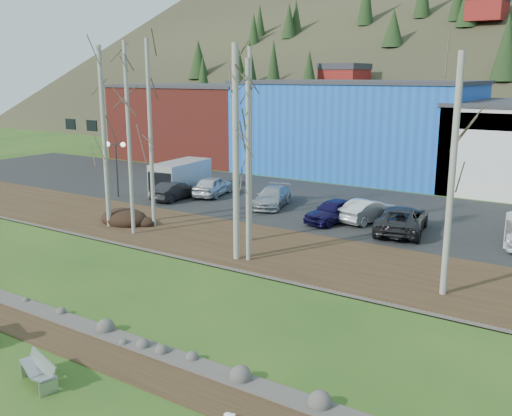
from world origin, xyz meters
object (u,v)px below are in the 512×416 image
Objects in this scene: street_lamp at (116,154)px; car_2 at (272,197)px; seagull at (230,416)px; car_0 at (212,186)px; van_grey at (179,177)px; car_1 at (175,191)px; car_4 at (368,210)px; bench_damaged at (40,371)px; car_5 at (402,219)px; car_3 at (333,211)px.

car_2 is at bearing -4.80° from street_lamp.
street_lamp is 11.80m from car_2.
seagull is 29.10m from street_lamp.
street_lamp reaches higher than car_0.
street_lamp is at bearing -131.10° from van_grey.
car_1 is 13.94m from car_4.
bench_damaged is 27.14m from van_grey.
van_grey is (-8.37, 0.24, 0.49)m from car_2.
street_lamp is at bearing 145.52° from seagull.
car_4 reaches higher than car_1.
car_0 is at bearing 2.09° from van_grey.
car_2 is at bearing 120.44° from bench_damaged.
car_5 reaches higher than bench_damaged.
street_lamp is 0.73× the size of van_grey.
van_grey is at bearing -16.75° from car_5.
car_1 is at bearing 179.45° from car_2.
car_0 is (5.49, 4.11, -2.41)m from street_lamp.
car_5 reaches higher than car_2.
car_5 is (2.55, -1.21, 0.06)m from car_4.
car_1 is at bearing 137.57° from seagull.
seagull is 0.10× the size of car_4.
street_lamp reaches higher than seagull.
car_0 is at bearing 131.87° from bench_damaged.
seagull is at bearing -77.04° from car_2.
car_4 is at bearing -175.85° from car_1.
car_2 is 0.84× the size of car_5.
bench_damaged is 24.50m from car_1.
street_lamp is 0.94× the size of car_0.
car_1 is at bearing -9.64° from car_5.
bench_damaged is 0.40× the size of car_2.
car_5 is (9.48, -1.46, 0.09)m from car_2.
car_3 is 0.76× the size of van_grey.
street_lamp reaches higher than car_2.
car_2 is 0.83× the size of van_grey.
car_0 is 2.91m from van_grey.
car_4 is (0.84, 22.45, 0.44)m from bench_damaged.
car_4 is at bearing 103.28° from bench_damaged.
bench_damaged is 21.16m from car_3.
car_5 is at bearing 167.46° from car_4.
car_4 is at bearing -12.14° from street_lamp.
car_5 is at bearing -16.70° from street_lamp.
car_1 reaches higher than bench_damaged.
car_4 is at bearing 106.55° from seagull.
car_1 is 0.96× the size of car_3.
street_lamp is 0.97× the size of car_3.
car_1 is 7.18m from car_2.
car_4 is (6.93, -0.25, 0.03)m from car_2.
bench_damaged is 5.95m from seagull.
car_0 is 12.48m from car_4.
car_1 is 0.73× the size of car_5.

